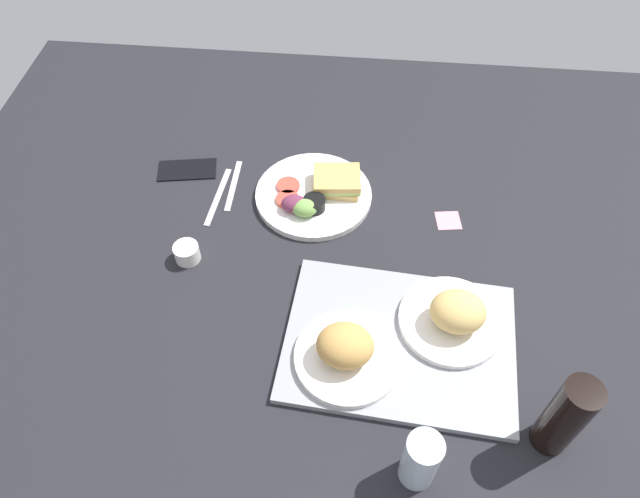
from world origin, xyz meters
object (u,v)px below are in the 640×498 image
Objects in this scene: cell_phone at (187,169)px; espresso_cup at (187,253)px; knife at (218,196)px; plate_with_salad at (316,194)px; drinking_glass at (421,460)px; sticky_note at (448,220)px; bread_plate_far at (346,351)px; soda_bottle at (565,417)px; serving_tray at (399,342)px; fork at (233,185)px; bread_plate_near at (455,316)px.

espresso_cup is at bearing 94.19° from cell_phone.
plate_with_salad is at bearing 98.74° from knife.
drinking_glass is 77.58cm from knife.
knife reaches higher than sticky_note.
knife is 55.17cm from sticky_note.
bread_plate_far is at bearing -55.88° from drinking_glass.
bread_plate_far is 53.51cm from knife.
plate_with_salad is 4.99× the size of sticky_note.
soda_bottle is 1.38× the size of cell_phone.
knife is (47.19, -61.24, -6.36)cm from drinking_glass.
drinking_glass is 2.36× the size of espresso_cup.
cell_phone reaches higher than sticky_note.
cell_phone is at bearing -11.39° from plate_with_salad.
serving_tray reaches higher than sticky_note.
espresso_cup is 28.24cm from cell_phone.
fork is at bearing 151.46° from cell_phone.
espresso_cup is at bearing -40.15° from drinking_glass.
bread_plate_far is 0.74× the size of plate_with_salad.
soda_bottle is (-16.27, 21.36, 5.13)cm from bread_plate_near.
knife is at bearing 129.38° from cell_phone.
sticky_note is (-31.45, 3.95, -1.67)cm from plate_with_salad.
bread_plate_far reaches higher than knife.
bread_plate_near is 1.06× the size of soda_bottle.
bread_plate_far reaches higher than espresso_cup.
plate_with_salad is at bearing -47.17° from bread_plate_near.
fork is (41.05, -40.30, -0.55)cm from serving_tray.
drinking_glass is at bearing 97.17° from serving_tray.
cell_phone is at bearing -9.35° from sticky_note.
plate_with_salad is 1.41× the size of soda_bottle.
cell_phone is 65.55cm from sticky_note.
serving_tray reaches higher than knife.
knife is 12.65cm from cell_phone.
fork is at bearing 148.04° from knife.
plate_with_salad is at bearing -61.71° from serving_tray.
soda_bottle is 88.85cm from knife.
serving_tray is 69.73cm from cell_phone.
bread_plate_near reaches higher than cell_phone.
espresso_cup is (57.19, -12.50, -2.78)cm from bread_plate_near.
fork is at bearing -55.89° from bread_plate_far.
plate_with_salad is 33.56cm from espresso_cup.
sticky_note is (15.57, -50.58, -9.85)cm from soda_bottle.
espresso_cup is 1.00× the size of sticky_note.
serving_tray is 8.04× the size of espresso_cup.
bread_plate_far is at bearing -17.45° from soda_bottle.
sticky_note is (-57.89, -16.72, -1.94)cm from espresso_cup.
soda_bottle is 1.04× the size of knife.
drinking_glass reaches higher than bread_plate_far.
knife is (23.66, 1.58, -1.48)cm from plate_with_salad.
serving_tray is 12.18cm from bread_plate_far.
soda_bottle is at bearing 107.11° from sticky_note.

